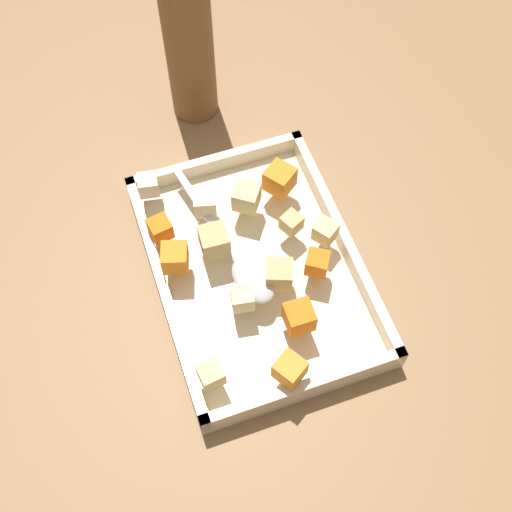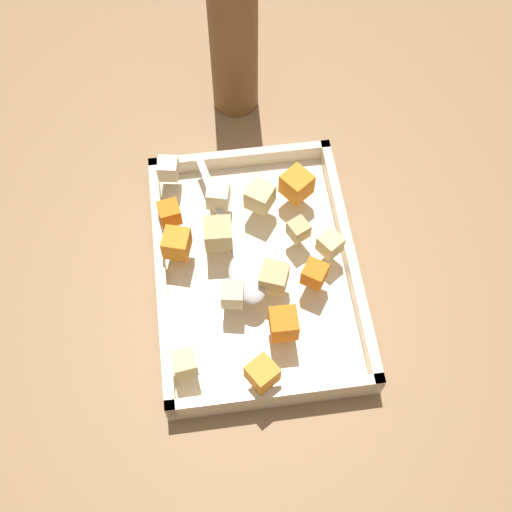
% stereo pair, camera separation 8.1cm
% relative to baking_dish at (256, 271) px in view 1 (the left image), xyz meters
% --- Properties ---
extents(ground_plane, '(4.00, 4.00, 0.00)m').
position_rel_baking_dish_xyz_m(ground_plane, '(-0.02, 0.01, -0.01)').
color(ground_plane, '#936D47').
extents(baking_dish, '(0.35, 0.25, 0.04)m').
position_rel_baking_dish_xyz_m(baking_dish, '(0.00, 0.00, 0.00)').
color(baking_dish, beige).
rests_on(baking_dish, ground_plane).
extents(carrot_chunk_corner_nw, '(0.03, 0.03, 0.03)m').
position_rel_baking_dish_xyz_m(carrot_chunk_corner_nw, '(-0.09, -0.02, 0.04)').
color(carrot_chunk_corner_nw, orange).
rests_on(carrot_chunk_corner_nw, baking_dish).
extents(carrot_chunk_front_center, '(0.05, 0.05, 0.03)m').
position_rel_baking_dish_xyz_m(carrot_chunk_front_center, '(0.09, -0.06, 0.05)').
color(carrot_chunk_front_center, orange).
rests_on(carrot_chunk_front_center, baking_dish).
extents(carrot_chunk_far_right, '(0.04, 0.04, 0.03)m').
position_rel_baking_dish_xyz_m(carrot_chunk_far_right, '(-0.15, 0.01, 0.04)').
color(carrot_chunk_far_right, orange).
rests_on(carrot_chunk_far_right, baking_dish).
extents(carrot_chunk_far_left, '(0.04, 0.04, 0.03)m').
position_rel_baking_dish_xyz_m(carrot_chunk_far_left, '(0.03, 0.09, 0.04)').
color(carrot_chunk_far_left, orange).
rests_on(carrot_chunk_far_left, baking_dish).
extents(carrot_chunk_center, '(0.04, 0.04, 0.03)m').
position_rel_baking_dish_xyz_m(carrot_chunk_center, '(-0.04, -0.07, 0.04)').
color(carrot_chunk_center, orange).
rests_on(carrot_chunk_center, baking_dish).
extents(carrot_chunk_near_spoon, '(0.03, 0.03, 0.03)m').
position_rel_baking_dish_xyz_m(carrot_chunk_near_spoon, '(0.07, 0.10, 0.04)').
color(carrot_chunk_near_spoon, orange).
rests_on(carrot_chunk_near_spoon, baking_dish).
extents(potato_chunk_rim_edge, '(0.04, 0.04, 0.03)m').
position_rel_baking_dish_xyz_m(potato_chunk_rim_edge, '(0.03, 0.04, 0.05)').
color(potato_chunk_rim_edge, tan).
rests_on(potato_chunk_rim_edge, baking_dish).
extents(potato_chunk_under_handle, '(0.04, 0.04, 0.03)m').
position_rel_baking_dish_xyz_m(potato_chunk_under_handle, '(-0.04, -0.02, 0.04)').
color(potato_chunk_under_handle, tan).
rests_on(potato_chunk_under_handle, baking_dish).
extents(potato_chunk_heap_top, '(0.04, 0.04, 0.03)m').
position_rel_baking_dish_xyz_m(potato_chunk_heap_top, '(0.00, -0.09, 0.04)').
color(potato_chunk_heap_top, '#E0CC89').
rests_on(potato_chunk_heap_top, baking_dish).
extents(potato_chunk_corner_sw, '(0.03, 0.03, 0.03)m').
position_rel_baking_dish_xyz_m(potato_chunk_corner_sw, '(0.09, 0.04, 0.04)').
color(potato_chunk_corner_sw, beige).
rests_on(potato_chunk_corner_sw, baking_dish).
extents(potato_chunk_mid_left, '(0.03, 0.03, 0.03)m').
position_rel_baking_dish_xyz_m(potato_chunk_mid_left, '(-0.05, 0.03, 0.04)').
color(potato_chunk_mid_left, beige).
rests_on(potato_chunk_mid_left, baking_dish).
extents(potato_chunk_heap_side, '(0.03, 0.03, 0.03)m').
position_rel_baking_dish_xyz_m(potato_chunk_heap_side, '(-0.13, 0.10, 0.04)').
color(potato_chunk_heap_side, '#E0CC89').
rests_on(potato_chunk_heap_side, baking_dish).
extents(potato_chunk_back_center, '(0.04, 0.04, 0.03)m').
position_rel_baking_dish_xyz_m(potato_chunk_back_center, '(0.08, -0.02, 0.04)').
color(potato_chunk_back_center, '#E0CC89').
rests_on(potato_chunk_back_center, baking_dish).
extents(potato_chunk_near_left, '(0.03, 0.03, 0.02)m').
position_rel_baking_dish_xyz_m(potato_chunk_near_left, '(0.03, -0.06, 0.04)').
color(potato_chunk_near_left, tan).
rests_on(potato_chunk_near_left, baking_dish).
extents(potato_chunk_corner_ne, '(0.03, 0.03, 0.03)m').
position_rel_baking_dish_xyz_m(potato_chunk_corner_ne, '(0.14, 0.10, 0.04)').
color(potato_chunk_corner_ne, beige).
rests_on(potato_chunk_corner_ne, baking_dish).
extents(serving_spoon, '(0.23, 0.07, 0.02)m').
position_rel_baking_dish_xyz_m(serving_spoon, '(-0.02, 0.02, 0.04)').
color(serving_spoon, silver).
rests_on(serving_spoon, baking_dish).
extents(pepper_mill, '(0.07, 0.07, 0.26)m').
position_rel_baking_dish_xyz_m(pepper_mill, '(0.30, -0.01, 0.11)').
color(pepper_mill, brown).
rests_on(pepper_mill, ground_plane).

